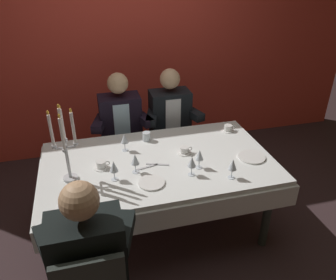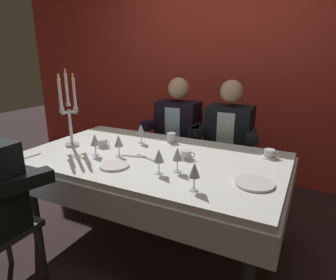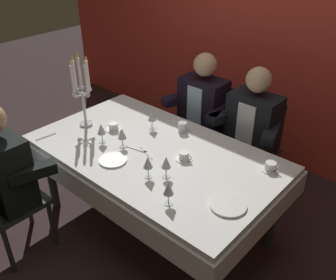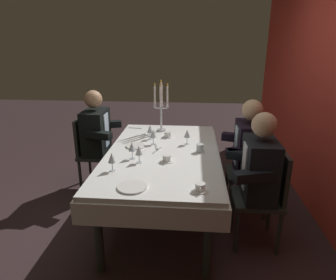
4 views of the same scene
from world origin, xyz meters
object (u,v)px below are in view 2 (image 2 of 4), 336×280
Objects in this scene: wine_glass_2 at (177,155)px; seated_diner_2 at (229,133)px; wine_glass_3 at (159,156)px; water_tumbler_0 at (171,138)px; candelabra at (69,110)px; dinner_plate_1 at (254,183)px; dining_table at (153,171)px; dinner_plate_0 at (114,165)px; wine_glass_1 at (194,171)px; wine_glass_0 at (119,141)px; coffee_cup_0 at (186,155)px; coffee_cup_2 at (270,154)px; wine_glass_5 at (141,130)px; seated_diner_1 at (178,127)px; coffee_cup_1 at (103,143)px; wine_glass_4 at (95,140)px.

wine_glass_2 is 0.13× the size of seated_diner_2.
wine_glass_3 is 0.68m from water_tumbler_0.
candelabra is 2.69× the size of dinner_plate_1.
water_tumbler_0 reaches higher than dining_table.
dining_table is at bearing 67.31° from dinner_plate_0.
wine_glass_1 is (0.49, -0.38, 0.23)m from dining_table.
wine_glass_0 is 0.51m from wine_glass_2.
water_tumbler_0 is at bearing 131.50° from coffee_cup_0.
wine_glass_3 is at bearing -132.96° from coffee_cup_2.
wine_glass_5 is 0.66m from seated_diner_1.
wine_glass_3 is 1.24× the size of coffee_cup_0.
coffee_cup_1 is at bearing 178.88° from dining_table.
candelabra is (-0.71, -0.09, 0.42)m from dining_table.
candelabra is 3.78× the size of wine_glass_1.
dining_table is 0.80m from dinner_plate_1.
seated_diner_1 is at bearing 114.62° from wine_glass_2.
seated_diner_2 is (0.36, 0.52, -0.05)m from water_tumbler_0.
wine_glass_3 is (-0.57, -0.11, 0.11)m from dinner_plate_1.
wine_glass_2 is at bearing -79.72° from coffee_cup_0.
wine_glass_1 is 2.01× the size of water_tumbler_0.
wine_glass_1 reaches higher than dinner_plate_0.
wine_glass_4 is 0.44m from wine_glass_5.
wine_glass_5 is (-0.03, 0.36, 0.00)m from wine_glass_0.
wine_glass_1 is 0.89m from wine_glass_4.
wine_glass_1 is at bearing -20.46° from wine_glass_0.
dinner_plate_0 is at bearing -63.65° from wine_glass_0.
candelabra is 3.78× the size of wine_glass_0.
wine_glass_0 is 1.00× the size of wine_glass_1.
seated_diner_1 reaches higher than dining_table.
coffee_cup_2 is at bearing 25.66° from wine_glass_0.
coffee_cup_2 is 0.11× the size of seated_diner_2.
wine_glass_2 reaches higher than dinner_plate_1.
wine_glass_4 reaches higher than coffee_cup_1.
wine_glass_4 and wine_glass_5 have the same top height.
wine_glass_5 is at bearing 141.77° from wine_glass_2.
wine_glass_3 is (-0.09, -0.08, 0.00)m from wine_glass_2.
wine_glass_5 is at bearing -173.30° from coffee_cup_2.
wine_glass_0 reaches higher than coffee_cup_0.
seated_diner_2 is (0.58, 0.65, -0.12)m from wine_glass_5.
seated_diner_2 is (-0.45, 0.53, -0.03)m from coffee_cup_2.
dinner_plate_1 is 1.74× the size of coffee_cup_2.
wine_glass_1 is at bearing -13.85° from candelabra.
coffee_cup_0 is (0.96, 0.15, -0.27)m from candelabra.
wine_glass_0 is 1.15m from seated_diner_2.
wine_glass_5 reaches higher than water_tumbler_0.
dinner_plate_0 is 0.52m from coffee_cup_0.
dinner_plate_1 is 1.74× the size of coffee_cup_0.
water_tumbler_0 is (0.10, 0.67, 0.03)m from dinner_plate_0.
coffee_cup_1 reaches higher than dinner_plate_0.
wine_glass_0 is 0.13× the size of seated_diner_1.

